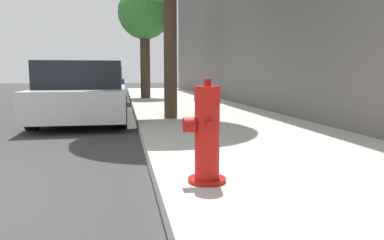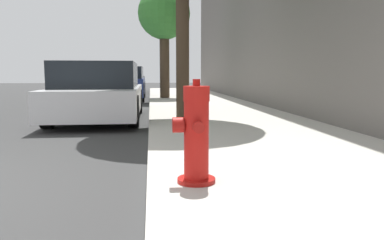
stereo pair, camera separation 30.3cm
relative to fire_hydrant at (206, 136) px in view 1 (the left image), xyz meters
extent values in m
cube|color=beige|center=(1.17, 0.13, -0.46)|extent=(3.14, 40.00, 0.15)
cylinder|color=#A91511|center=(0.01, 0.00, -0.37)|extent=(0.31, 0.31, 0.04)
cylinder|color=red|center=(0.01, 0.00, -0.04)|extent=(0.20, 0.20, 0.63)
cylinder|color=red|center=(0.01, 0.00, 0.34)|extent=(0.21, 0.21, 0.12)
cylinder|color=#A91511|center=(0.01, 0.00, 0.43)|extent=(0.06, 0.06, 0.06)
cylinder|color=#A91511|center=(0.01, -0.14, 0.09)|extent=(0.09, 0.08, 0.09)
cylinder|color=#A91511|center=(0.01, 0.14, 0.09)|extent=(0.09, 0.08, 0.09)
cylinder|color=#A91511|center=(-0.14, 0.00, 0.09)|extent=(0.09, 0.12, 0.12)
cube|color=silver|center=(-1.50, 5.66, -0.08)|extent=(1.78, 4.28, 0.56)
cube|color=black|center=(-1.50, 5.48, 0.47)|extent=(1.64, 2.35, 0.54)
cylinder|color=black|center=(-2.31, 6.98, -0.22)|extent=(0.20, 0.62, 0.62)
cylinder|color=black|center=(-0.69, 6.98, -0.22)|extent=(0.20, 0.62, 0.62)
cylinder|color=black|center=(-2.31, 4.33, -0.22)|extent=(0.20, 0.62, 0.62)
cylinder|color=black|center=(-0.69, 4.33, -0.22)|extent=(0.20, 0.62, 0.62)
cube|color=navy|center=(-1.47, 12.19, -0.02)|extent=(1.72, 4.26, 0.65)
cube|color=black|center=(-1.47, 12.02, 0.54)|extent=(1.58, 2.34, 0.45)
cylinder|color=black|center=(-2.25, 13.51, -0.19)|extent=(0.20, 0.70, 0.70)
cylinder|color=black|center=(-0.69, 13.51, -0.19)|extent=(0.20, 0.70, 0.70)
cylinder|color=black|center=(-2.25, 10.87, -0.19)|extent=(0.20, 0.70, 0.70)
cylinder|color=black|center=(-0.69, 10.87, -0.19)|extent=(0.20, 0.70, 0.70)
cube|color=#4C5156|center=(-1.54, 17.62, 0.01)|extent=(1.69, 4.42, 0.73)
cube|color=black|center=(-1.54, 17.44, 0.62)|extent=(1.55, 2.43, 0.49)
cylinder|color=black|center=(-2.31, 18.99, -0.20)|extent=(0.20, 0.67, 0.67)
cylinder|color=black|center=(-0.78, 18.99, -0.20)|extent=(0.20, 0.67, 0.67)
cylinder|color=black|center=(-2.31, 16.25, -0.20)|extent=(0.20, 0.67, 0.67)
cylinder|color=black|center=(-0.78, 16.25, -0.20)|extent=(0.20, 0.67, 0.67)
cylinder|color=#423323|center=(0.28, 4.53, 1.27)|extent=(0.26, 0.26, 3.32)
cylinder|color=#423323|center=(0.16, 10.95, 0.84)|extent=(0.35, 0.35, 2.44)
sphere|color=#387F33|center=(0.16, 10.95, 2.67)|extent=(1.89, 1.89, 1.89)
camera|label=1|loc=(-0.65, -2.91, 0.50)|focal=35.00mm
camera|label=2|loc=(-0.36, -2.95, 0.50)|focal=35.00mm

